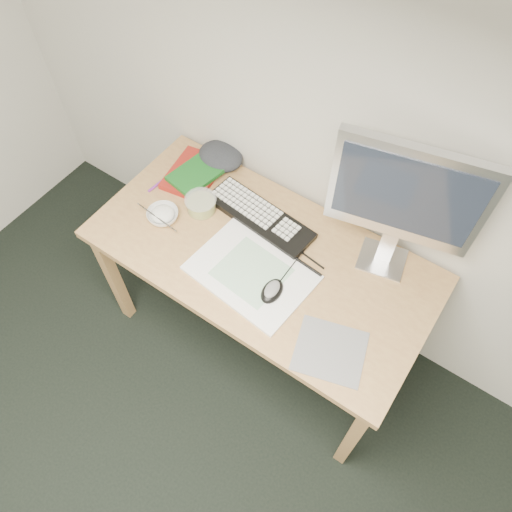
{
  "coord_description": "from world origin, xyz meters",
  "views": [
    {
      "loc": [
        0.48,
        0.5,
        2.41
      ],
      "look_at": [
        -0.12,
        1.37,
        0.83
      ],
      "focal_mm": 35.0,
      "sensor_mm": 36.0,
      "label": 1
    }
  ],
  "objects_px": {
    "rice_bowl": "(163,215)",
    "desk": "(261,265)",
    "monitor": "(405,198)",
    "keyboard": "(260,217)",
    "sketchpad": "(252,273)"
  },
  "relations": [
    {
      "from": "rice_bowl",
      "to": "desk",
      "type": "bearing_deg",
      "value": 10.9
    },
    {
      "from": "desk",
      "to": "rice_bowl",
      "type": "relative_size",
      "value": 10.57
    },
    {
      "from": "desk",
      "to": "monitor",
      "type": "xyz_separation_m",
      "value": [
        0.41,
        0.25,
        0.46
      ]
    },
    {
      "from": "monitor",
      "to": "rice_bowl",
      "type": "xyz_separation_m",
      "value": [
        -0.85,
        -0.33,
        -0.36
      ]
    },
    {
      "from": "desk",
      "to": "rice_bowl",
      "type": "xyz_separation_m",
      "value": [
        -0.44,
        -0.08,
        0.1
      ]
    },
    {
      "from": "monitor",
      "to": "rice_bowl",
      "type": "relative_size",
      "value": 4.59
    },
    {
      "from": "keyboard",
      "to": "rice_bowl",
      "type": "height_order",
      "value": "rice_bowl"
    },
    {
      "from": "desk",
      "to": "monitor",
      "type": "distance_m",
      "value": 0.67
    },
    {
      "from": "sketchpad",
      "to": "desk",
      "type": "bearing_deg",
      "value": 107.03
    },
    {
      "from": "sketchpad",
      "to": "keyboard",
      "type": "distance_m",
      "value": 0.27
    },
    {
      "from": "sketchpad",
      "to": "rice_bowl",
      "type": "bearing_deg",
      "value": -176.27
    },
    {
      "from": "rice_bowl",
      "to": "sketchpad",
      "type": "bearing_deg",
      "value": -1.7
    },
    {
      "from": "desk",
      "to": "sketchpad",
      "type": "relative_size",
      "value": 3.04
    },
    {
      "from": "keyboard",
      "to": "desk",
      "type": "bearing_deg",
      "value": -47.8
    },
    {
      "from": "desk",
      "to": "keyboard",
      "type": "bearing_deg",
      "value": 126.09
    }
  ]
}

